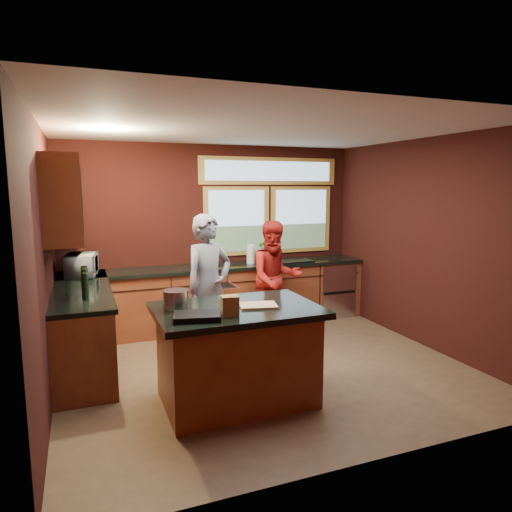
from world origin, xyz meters
TOP-DOWN VIEW (x-y plane):
  - floor at (0.00, 0.00)m, footprint 4.50×4.50m
  - room_shell at (-0.60, 0.32)m, footprint 4.52×4.02m
  - back_counter at (0.20, 1.70)m, footprint 4.50×0.64m
  - left_counter at (-1.95, 0.85)m, footprint 0.64×2.30m
  - island at (-0.56, -0.68)m, footprint 1.55×1.05m
  - person_grey at (-0.50, 0.56)m, footprint 0.75×0.62m
  - person_red at (0.60, 1.07)m, footprint 0.82×0.66m
  - microwave at (-1.92, 1.53)m, footprint 0.43×0.58m
  - potted_plant at (0.78, 1.75)m, footprint 0.36×0.31m
  - paper_towel at (0.47, 1.70)m, footprint 0.12×0.12m
  - cutting_board at (-0.36, -0.73)m, footprint 0.40×0.32m
  - stock_pot at (-1.11, -0.53)m, footprint 0.24×0.24m
  - paper_bag at (-0.71, -0.93)m, footprint 0.16×0.14m
  - black_tray at (-1.01, -0.93)m, footprint 0.45×0.36m

SIDE VIEW (x-z plane):
  - floor at x=0.00m, z-range 0.00..0.00m
  - back_counter at x=0.20m, z-range 0.00..0.93m
  - left_counter at x=-1.95m, z-range 0.00..0.93m
  - island at x=-0.56m, z-range 0.01..0.95m
  - person_red at x=0.60m, z-range 0.00..1.61m
  - person_grey at x=-0.50m, z-range 0.00..1.76m
  - cutting_board at x=-0.36m, z-range 0.94..0.96m
  - black_tray at x=-1.01m, z-range 0.94..0.99m
  - stock_pot at x=-1.11m, z-range 0.94..1.12m
  - paper_bag at x=-0.71m, z-range 0.94..1.12m
  - paper_towel at x=0.47m, z-range 0.93..1.21m
  - microwave at x=-1.92m, z-range 0.93..1.22m
  - potted_plant at x=0.78m, z-range 0.93..1.33m
  - room_shell at x=-0.60m, z-range 0.44..3.15m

